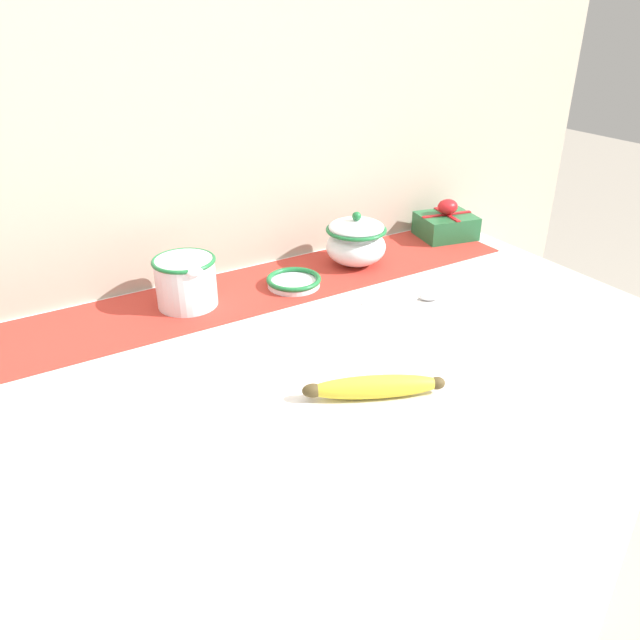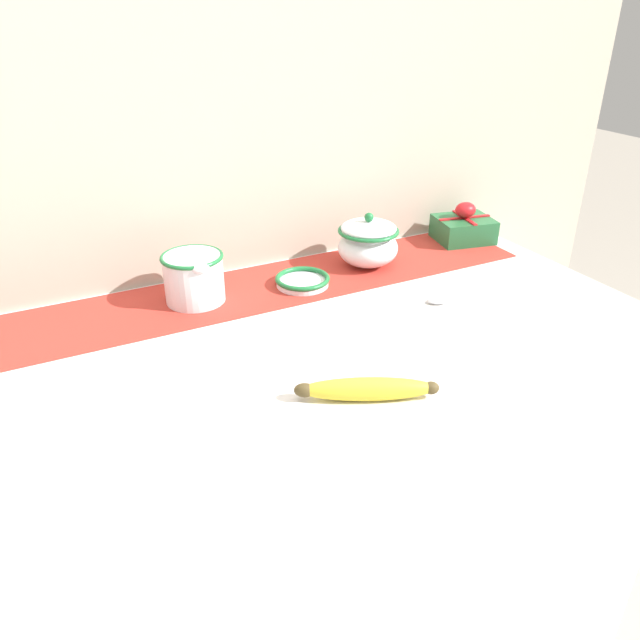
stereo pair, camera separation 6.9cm
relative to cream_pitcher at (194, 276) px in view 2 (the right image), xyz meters
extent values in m
cube|color=silver|center=(0.08, -0.22, -0.51)|extent=(1.40, 0.68, 0.91)
cube|color=#B7AD99|center=(0.08, 0.14, 0.23)|extent=(2.20, 0.04, 2.40)
cube|color=#B23328|center=(0.08, 0.00, -0.05)|extent=(1.29, 0.22, 0.00)
cylinder|color=white|center=(0.00, 0.00, 0.00)|extent=(0.11, 0.11, 0.10)
torus|color=#1E7038|center=(0.00, 0.00, 0.04)|extent=(0.12, 0.12, 0.01)
torus|color=white|center=(0.00, 0.07, 0.00)|extent=(0.05, 0.01, 0.05)
ellipsoid|color=white|center=(0.00, -0.05, 0.04)|extent=(0.03, 0.03, 0.02)
ellipsoid|color=white|center=(0.39, 0.00, -0.01)|extent=(0.13, 0.13, 0.08)
torus|color=#1E7038|center=(0.39, 0.00, 0.03)|extent=(0.13, 0.13, 0.01)
ellipsoid|color=white|center=(0.39, 0.00, 0.03)|extent=(0.12, 0.12, 0.03)
sphere|color=#1E7038|center=(0.39, 0.00, 0.06)|extent=(0.02, 0.02, 0.02)
cylinder|color=white|center=(0.22, -0.03, -0.05)|extent=(0.11, 0.11, 0.01)
torus|color=#1E7038|center=(0.22, -0.03, -0.04)|extent=(0.11, 0.11, 0.01)
ellipsoid|color=yellow|center=(0.13, -0.44, -0.04)|extent=(0.20, 0.12, 0.04)
ellipsoid|color=brown|center=(0.05, -0.40, -0.04)|extent=(0.04, 0.03, 0.02)
ellipsoid|color=brown|center=(0.22, -0.48, -0.04)|extent=(0.03, 0.03, 0.02)
cube|color=silver|center=(0.35, -0.19, -0.05)|extent=(0.11, 0.04, 0.00)
ellipsoid|color=silver|center=(0.42, -0.22, -0.05)|extent=(0.05, 0.04, 0.01)
cube|color=#236638|center=(0.68, 0.03, -0.02)|extent=(0.15, 0.13, 0.06)
cube|color=red|center=(0.68, 0.03, 0.01)|extent=(0.13, 0.04, 0.00)
cube|color=red|center=(0.68, 0.03, 0.01)|extent=(0.03, 0.11, 0.00)
ellipsoid|color=red|center=(0.68, 0.03, 0.02)|extent=(0.05, 0.04, 0.04)
camera|label=1|loc=(-0.34, -1.06, 0.49)|focal=35.00mm
camera|label=2|loc=(-0.28, -1.09, 0.49)|focal=35.00mm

